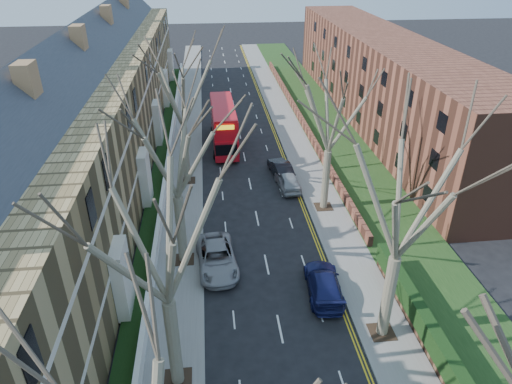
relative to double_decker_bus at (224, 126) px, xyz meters
name	(u,v)px	position (x,y,z in m)	size (l,w,h in m)	color
pavement_left	(187,137)	(-4.08, 2.70, -2.10)	(3.00, 102.00, 0.12)	slate
pavement_right	(291,133)	(7.92, 2.70, -2.10)	(3.00, 102.00, 0.12)	slate
terrace_left	(96,117)	(-11.73, -5.30, 3.37)	(9.70, 78.00, 13.60)	olive
flats_right	(380,78)	(19.38, 6.70, 2.82)	(13.97, 54.00, 10.00)	brown
front_wall_left	(168,163)	(-5.73, -5.30, -1.54)	(0.30, 78.00, 1.00)	white
grass_verge_right	(329,130)	(12.42, 2.70, -2.01)	(6.00, 102.00, 0.06)	#1A3814
tree_left_mid	(159,224)	(-3.78, -30.30, 7.39)	(10.50, 10.50, 14.71)	#69624B
tree_left_far	(172,138)	(-3.78, -20.30, 7.08)	(10.15, 10.15, 14.22)	#69624B
tree_left_dist	(179,80)	(-3.78, -8.30, 7.39)	(10.50, 10.50, 14.71)	#69624B
tree_right_mid	(408,186)	(7.62, -28.30, 7.39)	(10.50, 10.50, 14.71)	#69624B
tree_right_far	(332,101)	(7.62, -14.30, 7.08)	(10.15, 10.15, 14.22)	#69624B
double_decker_bus	(224,126)	(0.00, 0.00, 0.00)	(2.82, 10.54, 4.41)	red
car_left_far	(217,258)	(-1.49, -21.21, -1.38)	(2.58, 5.60, 1.56)	gray
car_right_near	(324,284)	(5.12, -24.56, -1.42)	(2.07, 5.10, 1.48)	#171C53
car_right_mid	(288,180)	(5.23, -10.47, -1.41)	(1.77, 4.41, 1.50)	#94989D
car_right_far	(281,168)	(4.99, -7.85, -1.43)	(1.54, 4.43, 1.46)	black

